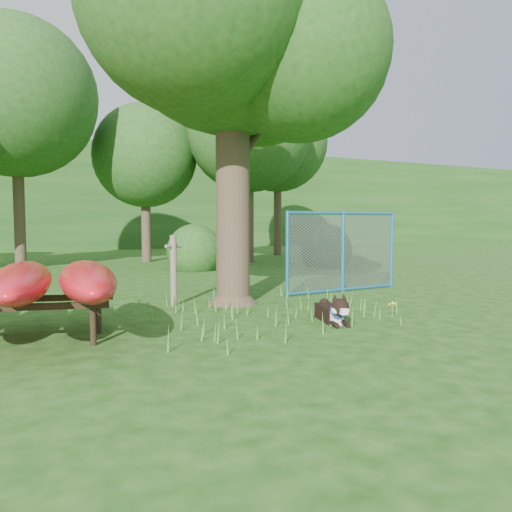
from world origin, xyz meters
name	(u,v)px	position (x,y,z in m)	size (l,w,h in m)	color
ground	(281,329)	(0.00, 0.00, 0.00)	(80.00, 80.00, 0.00)	#18430D
oak_tree	(229,18)	(0.26, 2.39, 5.34)	(5.86, 5.63, 8.01)	#3E2F21
wooden_post	(174,268)	(-0.76, 2.70, 0.70)	(0.36, 0.20, 1.33)	#69604F
husky_dog	(333,312)	(0.94, 0.01, 0.18)	(0.53, 1.10, 0.51)	black
fence_section	(343,252)	(3.20, 2.73, 0.91)	(3.09, 0.23, 3.01)	teal
wildflower_clump	(392,305)	(2.08, -0.07, 0.21)	(0.12, 0.10, 0.26)	#4C9731
bg_tree_b	(16,97)	(-3.00, 12.00, 5.61)	(5.20, 5.20, 8.22)	#3E2F21
bg_tree_c	(145,156)	(1.50, 13.00, 4.11)	(4.00, 4.00, 6.12)	#3E2F21
bg_tree_d	(249,130)	(5.00, 11.00, 5.08)	(4.80, 4.80, 7.50)	#3E2F21
bg_tree_e	(278,142)	(8.00, 14.00, 5.23)	(4.60, 4.60, 7.55)	#3E2F21
shrub_right	(326,267)	(6.50, 8.00, 0.00)	(1.80, 1.80, 1.80)	#1E4C18
shrub_mid	(195,270)	(2.00, 9.00, 0.00)	(1.80, 1.80, 1.80)	#1E4C18
wooded_hillside	(60,199)	(0.00, 28.00, 3.00)	(80.00, 12.00, 6.00)	#1E4C18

